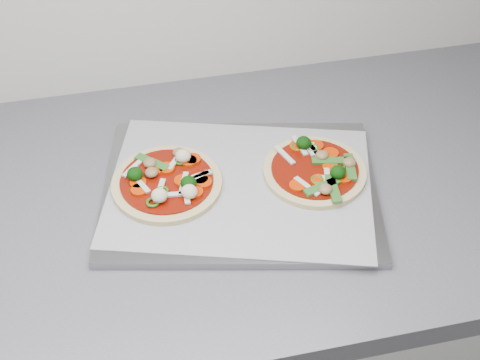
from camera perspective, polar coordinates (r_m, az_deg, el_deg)
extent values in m
cube|color=gray|center=(1.01, 0.02, -0.77)|extent=(0.46, 0.38, 0.01)
cube|color=#9F9FA4|center=(1.01, 0.02, -0.46)|extent=(0.46, 0.39, 0.00)
cylinder|color=#CDBA7B|center=(1.01, -6.25, -0.32)|extent=(0.17, 0.17, 0.01)
cylinder|color=#721100|center=(1.00, -6.28, -0.07)|extent=(0.14, 0.14, 0.00)
cylinder|color=#CF3900|center=(1.03, -4.06, 1.79)|extent=(0.03, 0.03, 0.00)
ellipsoid|color=olive|center=(1.02, -7.70, 1.45)|extent=(0.03, 0.03, 0.01)
cube|color=beige|center=(1.03, -9.06, 1.08)|extent=(0.04, 0.04, 0.00)
cylinder|color=#CF3900|center=(1.02, -6.27, 1.02)|extent=(0.04, 0.04, 0.00)
cube|color=beige|center=(1.03, -5.49, 1.72)|extent=(0.03, 0.04, 0.00)
ellipsoid|color=olive|center=(1.04, -5.22, 2.35)|extent=(0.02, 0.02, 0.01)
ellipsoid|color=beige|center=(0.97, -4.36, -1.00)|extent=(0.02, 0.02, 0.02)
cylinder|color=#CF3900|center=(1.00, -8.69, -0.24)|extent=(0.03, 0.03, 0.00)
ellipsoid|color=olive|center=(1.01, -7.56, 0.64)|extent=(0.02, 0.02, 0.01)
torus|color=#2A5413|center=(0.98, -6.67, -0.93)|extent=(0.02, 0.02, 0.00)
cylinder|color=#CF3900|center=(1.02, -7.22, 0.93)|extent=(0.03, 0.03, 0.00)
cube|color=beige|center=(0.99, -4.83, -0.31)|extent=(0.02, 0.05, 0.00)
torus|color=#2A5413|center=(1.03, -5.09, 1.67)|extent=(0.03, 0.03, 0.00)
ellipsoid|color=#083D06|center=(0.98, -4.42, -0.24)|extent=(0.03, 0.03, 0.02)
cube|color=beige|center=(1.00, -3.85, 0.16)|extent=(0.05, 0.03, 0.00)
cube|color=beige|center=(0.98, -6.13, -1.28)|extent=(0.05, 0.01, 0.00)
cylinder|color=#CF3900|center=(0.99, -3.13, -0.19)|extent=(0.03, 0.03, 0.00)
cube|color=beige|center=(0.98, -4.63, -1.06)|extent=(0.01, 0.05, 0.00)
cube|color=beige|center=(1.00, -8.51, -0.26)|extent=(0.03, 0.05, 0.00)
cylinder|color=#CF3900|center=(0.98, -3.88, -1.01)|extent=(0.03, 0.03, 0.00)
cylinder|color=#CF3900|center=(1.00, -4.94, -0.06)|extent=(0.03, 0.03, 0.00)
ellipsoid|color=beige|center=(1.02, -4.88, 2.05)|extent=(0.03, 0.03, 0.02)
cylinder|color=#CF3900|center=(0.99, -8.60, -0.84)|extent=(0.03, 0.03, 0.00)
torus|color=#2A5413|center=(0.97, -7.46, -1.90)|extent=(0.03, 0.03, 0.00)
cube|color=#2E6823|center=(1.03, -7.51, 1.49)|extent=(0.05, 0.05, 0.00)
ellipsoid|color=beige|center=(0.97, -6.90, -1.33)|extent=(0.03, 0.03, 0.02)
ellipsoid|color=#083D06|center=(1.00, -8.96, 0.52)|extent=(0.03, 0.03, 0.02)
cylinder|color=#CF3900|center=(1.03, -4.39, 1.63)|extent=(0.03, 0.03, 0.00)
cylinder|color=#CF3900|center=(1.00, -3.44, 0.11)|extent=(0.03, 0.03, 0.00)
cube|color=beige|center=(1.00, -3.72, 0.31)|extent=(0.05, 0.02, 0.00)
cube|color=beige|center=(0.98, -6.87, -0.89)|extent=(0.02, 0.05, 0.00)
cylinder|color=#CDBA7B|center=(1.03, 6.38, 0.73)|extent=(0.17, 0.17, 0.01)
cylinder|color=#721100|center=(1.02, 6.40, 0.97)|extent=(0.15, 0.15, 0.00)
torus|color=#2A5413|center=(1.00, 6.63, 0.03)|extent=(0.02, 0.02, 0.00)
ellipsoid|color=#083D06|center=(1.05, 5.45, 3.18)|extent=(0.03, 0.03, 0.02)
cube|color=beige|center=(0.99, 7.63, -0.56)|extent=(0.01, 0.05, 0.00)
cylinder|color=#CF3900|center=(1.05, 7.74, 2.28)|extent=(0.03, 0.03, 0.00)
ellipsoid|color=olive|center=(0.98, 7.32, -0.77)|extent=(0.03, 0.03, 0.01)
ellipsoid|color=olive|center=(1.04, 7.01, 2.12)|extent=(0.03, 0.03, 0.01)
cylinder|color=#CF3900|center=(1.02, 7.72, 1.07)|extent=(0.03, 0.03, 0.00)
cylinder|color=#CF3900|center=(0.99, 4.92, -0.47)|extent=(0.03, 0.03, 0.00)
cube|color=#2E6823|center=(0.99, 7.00, -0.59)|extent=(0.06, 0.03, 0.00)
cube|color=beige|center=(1.00, 7.50, 0.04)|extent=(0.02, 0.05, 0.00)
cube|color=#2E6823|center=(1.03, 7.73, 1.62)|extent=(0.06, 0.03, 0.00)
cylinder|color=#CF3900|center=(1.01, 8.83, 0.21)|extent=(0.04, 0.04, 0.00)
ellipsoid|color=olive|center=(1.03, 9.31, 1.49)|extent=(0.03, 0.03, 0.01)
cylinder|color=#CF3900|center=(1.05, 4.90, 2.87)|extent=(0.03, 0.03, 0.00)
cube|color=beige|center=(1.06, 5.10, 2.94)|extent=(0.02, 0.05, 0.00)
torus|color=#2A5413|center=(1.05, 6.21, 2.72)|extent=(0.02, 0.02, 0.00)
cube|color=#2E6823|center=(1.03, 9.38, 1.09)|extent=(0.03, 0.06, 0.00)
cube|color=beige|center=(1.06, 5.74, 2.87)|extent=(0.02, 0.05, 0.00)
cylinder|color=#CF3900|center=(1.06, 6.46, 2.93)|extent=(0.03, 0.03, 0.00)
torus|color=#2A5413|center=(1.03, 8.49, 1.22)|extent=(0.03, 0.03, 0.00)
cube|color=#2E6823|center=(0.99, 7.96, -0.74)|extent=(0.02, 0.06, 0.00)
cube|color=beige|center=(1.04, 6.53, 2.29)|extent=(0.02, 0.05, 0.00)
cube|color=beige|center=(1.05, 6.53, 2.31)|extent=(0.01, 0.05, 0.00)
cube|color=beige|center=(1.04, 3.82, 2.14)|extent=(0.02, 0.05, 0.00)
ellipsoid|color=#083D06|center=(1.01, 8.36, 0.65)|extent=(0.02, 0.02, 0.02)
cube|color=beige|center=(0.99, 5.72, -0.53)|extent=(0.03, 0.05, 0.00)
torus|color=#2A5413|center=(1.05, 4.91, 2.82)|extent=(0.02, 0.02, 0.00)
cylinder|color=#CF3900|center=(1.00, 6.74, -0.04)|extent=(0.03, 0.03, 0.00)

